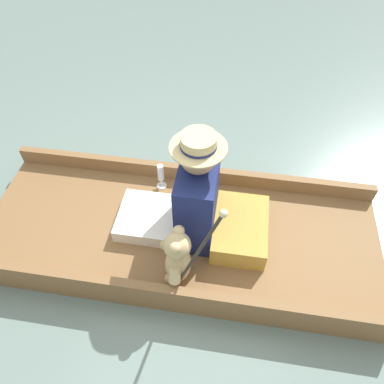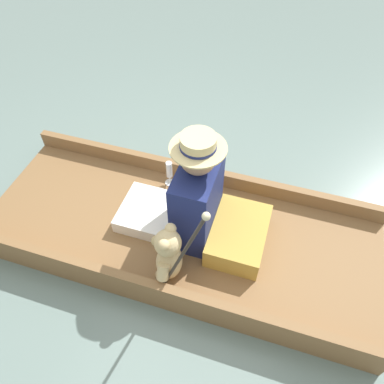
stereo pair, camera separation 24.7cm
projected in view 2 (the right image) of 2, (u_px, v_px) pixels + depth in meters
The scene contains 7 objects.
ground_plane at pixel (179, 239), 2.88m from camera, with size 16.00×16.00×0.00m, color slate.
punt_boat at pixel (179, 233), 2.82m from camera, with size 1.13×2.91×0.27m.
seat_cushion at pixel (239, 235), 2.64m from camera, with size 0.54×0.38×0.18m.
seated_person at pixel (188, 198), 2.54m from camera, with size 0.47×0.75×0.90m.
teddy_bear at pixel (168, 255), 2.38m from camera, with size 0.33×0.19×0.47m.
wine_glass at pixel (169, 171), 2.98m from camera, with size 0.08×0.08×0.23m.
walking_cane at pixel (185, 250), 2.05m from camera, with size 0.04×0.30×0.89m.
Camera 2 is at (-1.50, -0.58, 2.41)m, focal length 35.00 mm.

